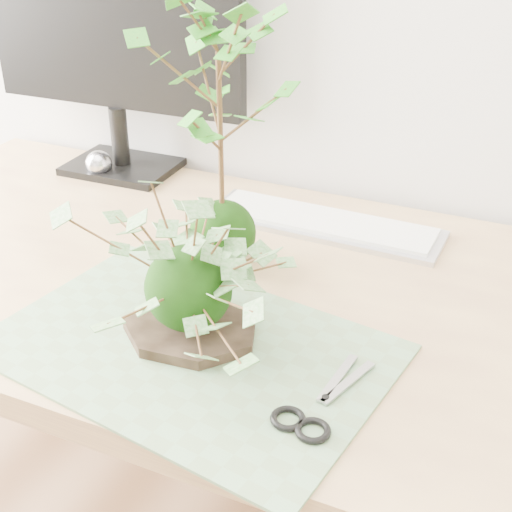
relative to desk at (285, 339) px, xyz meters
name	(u,v)px	position (x,y,z in m)	size (l,w,h in m)	color
desk	(285,339)	(0.00, 0.00, 0.00)	(1.60, 0.70, 0.74)	tan
cutting_mat	(189,348)	(-0.06, -0.19, 0.09)	(0.49, 0.33, 0.00)	#6E996C
stone_dish	(191,329)	(-0.07, -0.16, 0.10)	(0.19, 0.19, 0.01)	black
ivy_kokedama	(187,251)	(-0.07, -0.16, 0.22)	(0.37, 0.37, 0.22)	black
maple_kokedama	(219,71)	(-0.12, 0.04, 0.39)	(0.30, 0.30, 0.42)	black
keyboard	(324,223)	(-0.02, 0.21, 0.10)	(0.40, 0.13, 0.02)	silver
monitor	(112,33)	(-0.47, 0.30, 0.36)	(0.53, 0.16, 0.46)	black
foil_ball	(99,164)	(-0.50, 0.24, 0.11)	(0.05, 0.05, 0.05)	silver
scissors	(314,415)	(0.13, -0.24, 0.10)	(0.08, 0.17, 0.01)	gray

